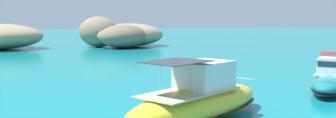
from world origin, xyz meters
name	(u,v)px	position (x,y,z in m)	size (l,w,h in m)	color
islet_small	(121,35)	(12.28, 65.09, 2.49)	(20.46, 17.17, 6.10)	#84755B
motorboat_teal	(332,80)	(13.66, 13.01, 0.91)	(8.93, 7.69, 2.86)	#19727A
motorboat_yellow	(199,100)	(0.21, 9.71, 1.09)	(11.40, 7.66, 3.45)	yellow
channel_buoy	(189,87)	(3.59, 17.66, 0.34)	(0.56, 0.56, 1.48)	#E54C19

